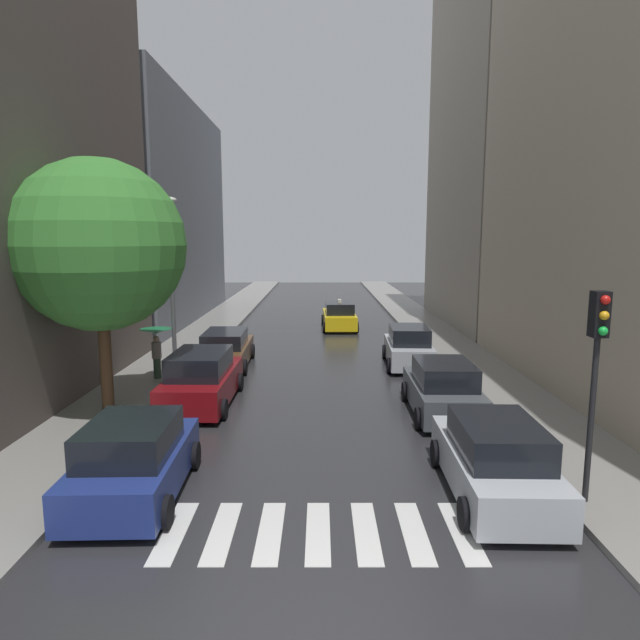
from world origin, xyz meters
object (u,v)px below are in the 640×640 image
Objects in this scene: parked_car_right_nearest at (494,460)px; taxi_midroad at (339,316)px; pedestrian_foreground at (155,340)px; street_tree_left at (98,246)px; parked_car_left_third at (225,350)px; parked_car_right_third at (408,348)px; parked_car_left_second at (201,380)px; lamp_post_left at (171,275)px; parked_car_left_nearest at (133,461)px; parked_car_right_second at (442,390)px; traffic_light_right_corner at (596,350)px.

parked_car_right_nearest is 0.99× the size of taxi_midroad.
street_tree_left is (-0.28, -4.09, 3.62)m from pedestrian_foreground.
parked_car_left_third is 2.49× the size of pedestrian_foreground.
parked_car_right_third is 2.18× the size of pedestrian_foreground.
parked_car_left_second is at bearing 26.31° from street_tree_left.
lamp_post_left is (0.91, 4.34, -1.15)m from street_tree_left.
parked_car_left_nearest is 0.98× the size of parked_car_right_second.
pedestrian_foreground is 5.47m from street_tree_left.
pedestrian_foreground reaches higher than parked_car_left_nearest.
street_tree_left is at bearing 24.86° from parked_car_left_nearest.
taxi_midroad is 22.45m from traffic_light_right_corner.
parked_car_left_nearest is 14.11m from parked_car_right_third.
parked_car_left_second is 9.93m from parked_car_right_nearest.
parked_car_right_second reaches higher than parked_car_left_third.
parked_car_left_third is 10.07m from parked_car_right_second.
pedestrian_foreground is at bearing 48.50° from parked_car_right_nearest.
street_tree_left is at bearing 92.19° from parked_car_right_second.
parked_car_left_third is at bearing 34.82° from parked_car_right_nearest.
parked_car_right_third is (0.08, 11.77, 0.02)m from parked_car_right_nearest.
parked_car_left_second is 1.13× the size of parked_car_right_second.
parked_car_left_nearest is 0.99× the size of parked_car_right_third.
parked_car_left_second is at bearing -179.89° from parked_car_left_third.
parked_car_left_second is 0.70× the size of lamp_post_left.
parked_car_right_nearest is at bearing 179.69° from parked_car_right_second.
parked_car_left_nearest is 0.87× the size of parked_car_left_third.
traffic_light_right_corner reaches higher than taxi_midroad.
lamp_post_left is (-1.69, 3.05, 3.24)m from parked_car_left_second.
parked_car_left_third is 1.12× the size of parked_car_right_second.
parked_car_right_third is at bearing 0.94° from parked_car_right_nearest.
parked_car_right_nearest is (7.64, 0.04, -0.00)m from parked_car_left_nearest.
lamp_post_left is (-1.56, -2.24, 3.34)m from parked_car_left_third.
traffic_light_right_corner is (1.71, -0.53, 2.49)m from parked_car_right_nearest.
parked_car_left_third is 8.34m from street_tree_left.
parked_car_left_third is (-0.13, 5.29, -0.10)m from parked_car_left_second.
taxi_midroad is at bearing -8.21° from pedestrian_foreground.
parked_car_right_third is 0.61× the size of lamp_post_left.
parked_car_left_second is 1.15× the size of parked_car_right_third.
parked_car_left_third is at bearing -1.15° from parked_car_left_nearest.
parked_car_right_third is 0.93× the size of taxi_midroad.
parked_car_right_nearest is 13.55m from pedestrian_foreground.
traffic_light_right_corner is (9.44, -12.22, 2.55)m from parked_car_left_third.
taxi_midroad reaches higher than parked_car_right_nearest.
parked_car_right_second is at bearing -130.26° from parked_car_left_third.
parked_car_left_second is 15.81m from taxi_midroad.
pedestrian_foreground is 15.25m from traffic_light_right_corner.
parked_car_left_nearest is at bearing 149.46° from parked_car_right_third.
traffic_light_right_corner is at bearing -105.93° from parked_car_right_nearest.
street_tree_left reaches higher than taxi_midroad.
traffic_light_right_corner is at bearing -163.93° from parked_car_right_second.
street_tree_left is at bearing 64.74° from parked_car_right_nearest.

